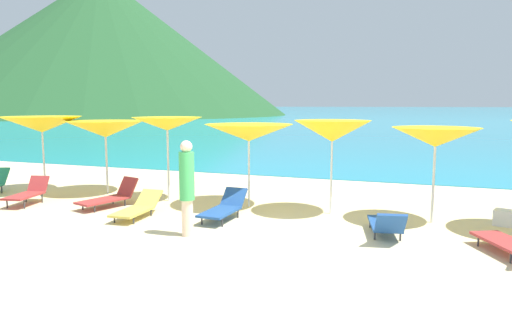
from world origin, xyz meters
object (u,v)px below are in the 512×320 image
lounge_chair_8 (386,224)px  cooler_box (507,218)px  umbrella_0 (42,124)px  umbrella_2 (167,124)px  umbrella_5 (436,137)px  lounge_chair_0 (110,196)px  umbrella_3 (249,133)px  umbrella_4 (332,131)px  lounge_chair_3 (224,207)px  beachgoer_0 (187,185)px  lounge_chair_7 (28,192)px  lounge_chair_1 (138,207)px  umbrella_1 (105,129)px

lounge_chair_8 → cooler_box: (2.40, 1.76, -0.10)m
umbrella_0 → umbrella_2: size_ratio=1.04×
umbrella_5 → lounge_chair_0: (-7.76, -1.11, -1.64)m
umbrella_3 → umbrella_5: bearing=-1.5°
umbrella_5 → umbrella_4: bearing=178.5°
lounge_chair_3 → beachgoer_0: (-0.15, -1.46, 0.76)m
lounge_chair_7 → lounge_chair_3: bearing=-8.4°
umbrella_3 → lounge_chair_0: (-3.36, -1.23, -1.64)m
umbrella_3 → lounge_chair_1: 3.27m
umbrella_4 → lounge_chair_0: umbrella_4 is taller
lounge_chair_3 → lounge_chair_7: bearing=-174.9°
umbrella_2 → lounge_chair_3: 3.18m
lounge_chair_1 → umbrella_0: bearing=155.4°
lounge_chair_7 → umbrella_4: bearing=0.7°
lounge_chair_3 → lounge_chair_7: (-5.49, -0.31, 0.04)m
lounge_chair_8 → cooler_box: bearing=-155.2°
umbrella_0 → umbrella_2: umbrella_2 is taller
beachgoer_0 → umbrella_4: bearing=-105.2°
umbrella_5 → lounge_chair_8: 2.40m
umbrella_5 → lounge_chair_1: size_ratio=1.32×
lounge_chair_7 → beachgoer_0: 5.51m
umbrella_4 → lounge_chair_7: (-7.69, -1.68, -1.67)m
cooler_box → lounge_chair_8: bearing=-125.6°
lounge_chair_1 → umbrella_4: bearing=20.5°
lounge_chair_0 → lounge_chair_8: (6.89, -0.40, 0.00)m
umbrella_0 → umbrella_3: umbrella_0 is taller
lounge_chair_1 → cooler_box: lounge_chair_1 is taller
umbrella_5 → lounge_chair_3: size_ratio=1.33×
cooler_box → lounge_chair_7: bearing=-152.6°
umbrella_1 → lounge_chair_1: size_ratio=1.46×
lounge_chair_0 → beachgoer_0: 3.63m
umbrella_0 → lounge_chair_0: bearing=-17.4°
umbrella_3 → lounge_chair_0: bearing=-159.9°
lounge_chair_1 → lounge_chair_8: lounge_chair_8 is taller
lounge_chair_8 → umbrella_1: bearing=-24.4°
umbrella_3 → beachgoer_0: (-0.22, -2.88, -0.86)m
umbrella_1 → cooler_box: bearing=-0.5°
lounge_chair_7 → lounge_chair_8: lounge_chair_7 is taller
lounge_chair_8 → cooler_box: size_ratio=3.49×
umbrella_2 → lounge_chair_1: umbrella_2 is taller
umbrella_1 → umbrella_5: bearing=-2.2°
cooler_box → umbrella_1: bearing=-162.4°
lounge_chair_0 → beachgoer_0: beachgoer_0 is taller
umbrella_4 → cooler_box: umbrella_4 is taller
lounge_chair_1 → lounge_chair_0: bearing=147.9°
umbrella_0 → lounge_chair_1: (4.40, -1.68, -1.79)m
umbrella_0 → lounge_chair_0: 3.68m
umbrella_4 → beachgoer_0: bearing=-129.7°
umbrella_2 → umbrella_0: bearing=-177.7°
umbrella_5 → cooler_box: 2.32m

